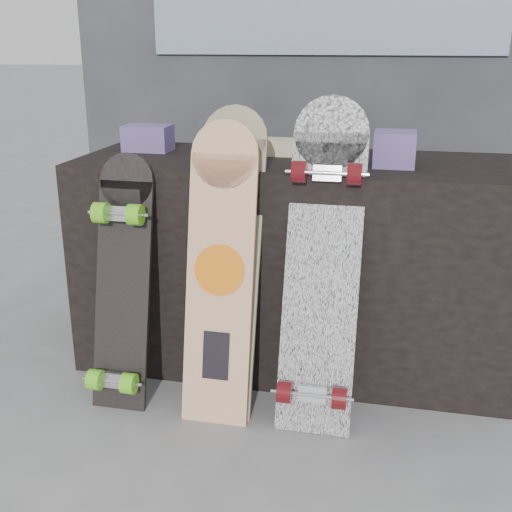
% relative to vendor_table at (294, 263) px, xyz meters
% --- Properties ---
extents(ground, '(60.00, 60.00, 0.00)m').
position_rel_vendor_table_xyz_m(ground, '(0.00, -0.50, -0.40)').
color(ground, slate).
rests_on(ground, ground).
extents(vendor_table, '(1.60, 0.60, 0.80)m').
position_rel_vendor_table_xyz_m(vendor_table, '(0.00, 0.00, 0.00)').
color(vendor_table, black).
rests_on(vendor_table, ground).
extents(booth, '(2.40, 0.22, 2.20)m').
position_rel_vendor_table_xyz_m(booth, '(0.00, 0.85, 0.70)').
color(booth, '#303034').
rests_on(booth, ground).
extents(merch_box_purple, '(0.18, 0.12, 0.10)m').
position_rel_vendor_table_xyz_m(merch_box_purple, '(-0.60, 0.06, 0.45)').
color(merch_box_purple, '#4B3B7A').
rests_on(merch_box_purple, vendor_table).
extents(merch_box_small, '(0.14, 0.14, 0.12)m').
position_rel_vendor_table_xyz_m(merch_box_small, '(0.35, -0.06, 0.46)').
color(merch_box_small, '#4B3B7A').
rests_on(merch_box_small, vendor_table).
extents(merch_box_flat, '(0.22, 0.10, 0.06)m').
position_rel_vendor_table_xyz_m(merch_box_flat, '(-0.03, 0.08, 0.43)').
color(merch_box_flat, '#D1B78C').
rests_on(merch_box_flat, vendor_table).
extents(longboard_geisha, '(0.22, 0.23, 0.98)m').
position_rel_vendor_table_xyz_m(longboard_geisha, '(-0.18, -0.41, 0.12)').
color(longboard_geisha, beige).
rests_on(longboard_geisha, ground).
extents(longboard_celtic, '(0.23, 0.33, 1.01)m').
position_rel_vendor_table_xyz_m(longboard_celtic, '(-0.18, -0.33, 0.14)').
color(longboard_celtic, beige).
rests_on(longboard_celtic, ground).
extents(longboard_cascadia, '(0.24, 0.39, 1.05)m').
position_rel_vendor_table_xyz_m(longboard_cascadia, '(0.15, -0.36, 0.14)').
color(longboard_cascadia, white).
rests_on(longboard_cascadia, ground).
extents(skateboard_dark, '(0.19, 0.29, 0.86)m').
position_rel_vendor_table_xyz_m(skateboard_dark, '(-0.53, -0.42, 0.04)').
color(skateboard_dark, black).
rests_on(skateboard_dark, ground).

